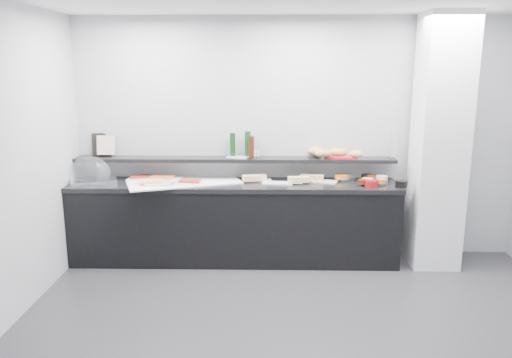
{
  "coord_description": "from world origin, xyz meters",
  "views": [
    {
      "loc": [
        -0.34,
        -3.65,
        2.15
      ],
      "look_at": [
        -0.45,
        1.45,
        1.0
      ],
      "focal_mm": 35.0,
      "sensor_mm": 36.0,
      "label": 1
    }
  ],
  "objects_px": {
    "bread_tray": "(341,157)",
    "carafe": "(394,145)",
    "cloche_base": "(94,181)",
    "sandwich_plate_mid": "(277,183)",
    "framed_print": "(102,144)",
    "condiment_tray": "(238,157)"
  },
  "relations": [
    {
      "from": "sandwich_plate_mid",
      "to": "framed_print",
      "type": "relative_size",
      "value": 1.27
    },
    {
      "from": "condiment_tray",
      "to": "bread_tray",
      "type": "relative_size",
      "value": 0.67
    },
    {
      "from": "condiment_tray",
      "to": "carafe",
      "type": "relative_size",
      "value": 0.78
    },
    {
      "from": "cloche_base",
      "to": "carafe",
      "type": "xyz_separation_m",
      "value": [
        3.33,
        0.21,
        0.38
      ]
    },
    {
      "from": "framed_print",
      "to": "condiment_tray",
      "type": "bearing_deg",
      "value": -13.73
    },
    {
      "from": "bread_tray",
      "to": "carafe",
      "type": "distance_m",
      "value": 0.6
    },
    {
      "from": "framed_print",
      "to": "bread_tray",
      "type": "height_order",
      "value": "framed_print"
    },
    {
      "from": "cloche_base",
      "to": "carafe",
      "type": "height_order",
      "value": "carafe"
    },
    {
      "from": "bread_tray",
      "to": "carafe",
      "type": "height_order",
      "value": "carafe"
    },
    {
      "from": "bread_tray",
      "to": "carafe",
      "type": "relative_size",
      "value": 1.17
    },
    {
      "from": "condiment_tray",
      "to": "framed_print",
      "type": "bearing_deg",
      "value": -169.13
    },
    {
      "from": "cloche_base",
      "to": "bread_tray",
      "type": "distance_m",
      "value": 2.77
    },
    {
      "from": "cloche_base",
      "to": "condiment_tray",
      "type": "relative_size",
      "value": 2.06
    },
    {
      "from": "framed_print",
      "to": "carafe",
      "type": "height_order",
      "value": "carafe"
    },
    {
      "from": "cloche_base",
      "to": "bread_tray",
      "type": "height_order",
      "value": "bread_tray"
    },
    {
      "from": "sandwich_plate_mid",
      "to": "carafe",
      "type": "distance_m",
      "value": 1.38
    },
    {
      "from": "cloche_base",
      "to": "sandwich_plate_mid",
      "type": "xyz_separation_m",
      "value": [
        2.03,
        -0.01,
        -0.01
      ]
    },
    {
      "from": "sandwich_plate_mid",
      "to": "condiment_tray",
      "type": "distance_m",
      "value": 0.55
    },
    {
      "from": "cloche_base",
      "to": "condiment_tray",
      "type": "height_order",
      "value": "condiment_tray"
    },
    {
      "from": "cloche_base",
      "to": "framed_print",
      "type": "xyz_separation_m",
      "value": [
        0.02,
        0.3,
        0.36
      ]
    },
    {
      "from": "cloche_base",
      "to": "sandwich_plate_mid",
      "type": "relative_size",
      "value": 1.46
    },
    {
      "from": "sandwich_plate_mid",
      "to": "carafe",
      "type": "relative_size",
      "value": 1.1
    }
  ]
}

